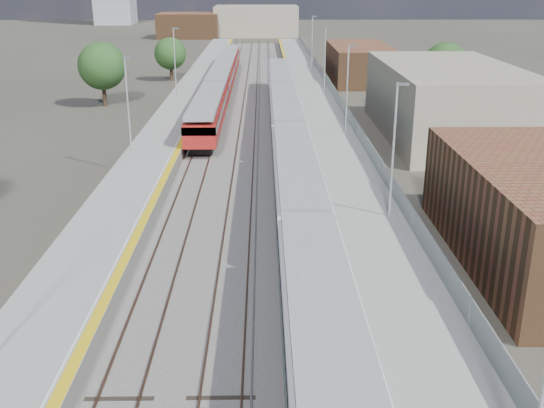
{
  "coord_description": "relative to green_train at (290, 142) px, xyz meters",
  "views": [
    {
      "loc": [
        -0.5,
        -11.49,
        13.77
      ],
      "look_at": [
        -0.03,
        20.74,
        2.2
      ],
      "focal_mm": 42.0,
      "sensor_mm": 36.0,
      "label": 1
    }
  ],
  "objects": [
    {
      "name": "tree_d",
      "position": [
        18.3,
        25.3,
        2.23
      ],
      "size": [
        5.12,
        5.12,
        6.94
      ],
      "color": "#382619",
      "rests_on": "ground"
    },
    {
      "name": "platform_left",
      "position": [
        -10.55,
        17.78,
        -1.62
      ],
      "size": [
        4.3,
        155.0,
        8.52
      ],
      "color": "slate",
      "rests_on": "ground"
    },
    {
      "name": "ground",
      "position": [
        -1.5,
        15.29,
        -2.14
      ],
      "size": [
        320.0,
        320.0,
        0.0
      ],
      "primitive_type": "plane",
      "color": "#47443A",
      "rests_on": "ground"
    },
    {
      "name": "green_train",
      "position": [
        0.0,
        0.0,
        0.0
      ],
      "size": [
        2.76,
        76.8,
        3.03
      ],
      "color": "black",
      "rests_on": "ground"
    },
    {
      "name": "platform_right",
      "position": [
        3.78,
        17.78,
        -1.6
      ],
      "size": [
        4.7,
        155.0,
        8.52
      ],
      "color": "slate",
      "rests_on": "ground"
    },
    {
      "name": "tree_c",
      "position": [
        -14.74,
        43.41,
        1.59
      ],
      "size": [
        4.37,
        4.37,
        5.92
      ],
      "color": "#382619",
      "rests_on": "ground"
    },
    {
      "name": "tree_b",
      "position": [
        -19.72,
        25.04,
        2.32
      ],
      "size": [
        5.22,
        5.22,
        7.07
      ],
      "color": "#382619",
      "rests_on": "ground"
    },
    {
      "name": "ballast_bed",
      "position": [
        -3.75,
        17.79,
        -2.11
      ],
      "size": [
        10.5,
        155.0,
        0.06
      ],
      "primitive_type": "cube",
      "color": "#565451",
      "rests_on": "ground"
    },
    {
      "name": "red_train",
      "position": [
        -7.0,
        29.6,
        -0.12
      ],
      "size": [
        2.71,
        54.97,
        3.42
      ],
      "color": "black",
      "rests_on": "ground"
    },
    {
      "name": "tracks",
      "position": [
        -3.15,
        19.47,
        -2.03
      ],
      "size": [
        8.96,
        160.0,
        0.17
      ],
      "color": "#4C3323",
      "rests_on": "ground"
    }
  ]
}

